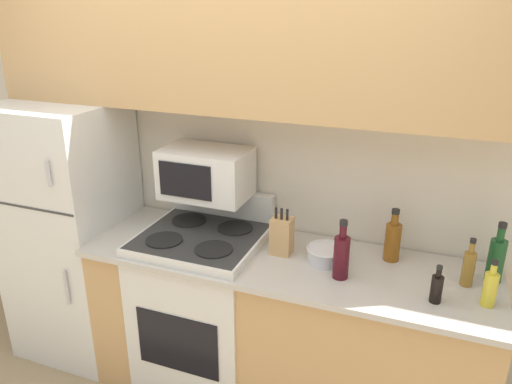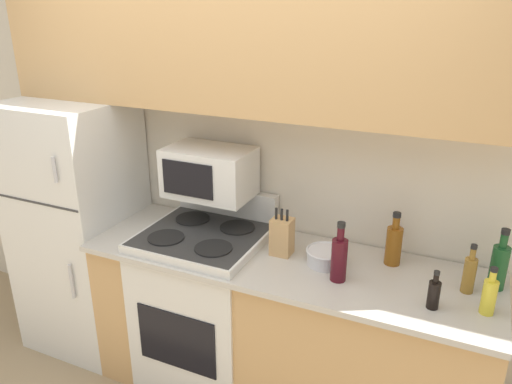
% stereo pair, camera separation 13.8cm
% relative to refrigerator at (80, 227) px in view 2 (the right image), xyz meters
% --- Properties ---
extents(wall_back, '(8.00, 0.05, 2.55)m').
position_rel_refrigerator_xyz_m(wall_back, '(1.06, 0.35, 0.47)').
color(wall_back, beige).
rests_on(wall_back, ground_plane).
extents(lower_cabinets, '(2.12, 0.67, 0.91)m').
position_rel_refrigerator_xyz_m(lower_cabinets, '(1.40, 0.00, -0.35)').
color(lower_cabinets, tan).
rests_on(lower_cabinets, ground_plane).
extents(refrigerator, '(0.67, 0.65, 1.62)m').
position_rel_refrigerator_xyz_m(refrigerator, '(0.00, 0.00, 0.00)').
color(refrigerator, silver).
rests_on(refrigerator, ground_plane).
extents(upper_cabinets, '(2.79, 0.31, 0.67)m').
position_rel_refrigerator_xyz_m(upper_cabinets, '(1.06, 0.17, 1.14)').
color(upper_cabinets, tan).
rests_on(upper_cabinets, refrigerator).
extents(stove, '(0.66, 0.65, 1.12)m').
position_rel_refrigerator_xyz_m(stove, '(0.92, -0.01, -0.31)').
color(stove, silver).
rests_on(stove, ground_plane).
extents(microwave, '(0.48, 0.31, 0.27)m').
position_rel_refrigerator_xyz_m(microwave, '(0.88, 0.14, 0.45)').
color(microwave, silver).
rests_on(microwave, stove).
extents(knife_block, '(0.11, 0.10, 0.26)m').
position_rel_refrigerator_xyz_m(knife_block, '(1.37, 0.03, 0.20)').
color(knife_block, tan).
rests_on(knife_block, lower_cabinets).
extents(bowl, '(0.20, 0.20, 0.08)m').
position_rel_refrigerator_xyz_m(bowl, '(1.61, 0.02, 0.15)').
color(bowl, silver).
rests_on(bowl, lower_cabinets).
extents(bottle_cooking_spray, '(0.06, 0.06, 0.22)m').
position_rel_refrigerator_xyz_m(bottle_cooking_spray, '(2.36, -0.10, 0.19)').
color(bottle_cooking_spray, gold).
rests_on(bottle_cooking_spray, lower_cabinets).
extents(bottle_wine_red, '(0.08, 0.08, 0.30)m').
position_rel_refrigerator_xyz_m(bottle_wine_red, '(1.71, -0.10, 0.22)').
color(bottle_wine_red, '#470F19').
rests_on(bottle_wine_red, lower_cabinets).
extents(bottle_wine_green, '(0.08, 0.08, 0.30)m').
position_rel_refrigerator_xyz_m(bottle_wine_green, '(2.39, 0.14, 0.22)').
color(bottle_wine_green, '#194C23').
rests_on(bottle_wine_green, lower_cabinets).
extents(bottle_soy_sauce, '(0.05, 0.05, 0.18)m').
position_rel_refrigerator_xyz_m(bottle_soy_sauce, '(2.14, -0.15, 0.17)').
color(bottle_soy_sauce, black).
rests_on(bottle_soy_sauce, lower_cabinets).
extents(bottle_vinegar, '(0.06, 0.06, 0.24)m').
position_rel_refrigerator_xyz_m(bottle_vinegar, '(2.27, 0.04, 0.20)').
color(bottle_vinegar, olive).
rests_on(bottle_vinegar, lower_cabinets).
extents(bottle_whiskey, '(0.08, 0.08, 0.28)m').
position_rel_refrigerator_xyz_m(bottle_whiskey, '(1.91, 0.17, 0.21)').
color(bottle_whiskey, brown).
rests_on(bottle_whiskey, lower_cabinets).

